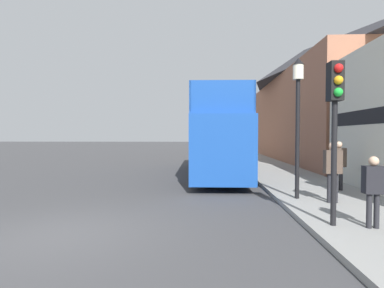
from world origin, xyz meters
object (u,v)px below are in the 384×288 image
pedestrian_second (333,166)px  lamp_post_second (251,114)px  traffic_signal (335,106)px  pedestrian_third (339,161)px  parked_car_ahead_of_bus (219,152)px  tour_bus (215,140)px  lamp_post_nearest (298,101)px  pedestrian_nearest (373,185)px

pedestrian_second → lamp_post_second: lamp_post_second is taller
traffic_signal → lamp_post_second: (0.01, 12.28, 0.68)m
pedestrian_third → traffic_signal: bearing=-114.5°
parked_car_ahead_of_bus → lamp_post_second: lamp_post_second is taller
parked_car_ahead_of_bus → pedestrian_second: 16.21m
parked_car_ahead_of_bus → lamp_post_second: 6.80m
tour_bus → parked_car_ahead_of_bus: tour_bus is taller
pedestrian_third → lamp_post_nearest: 3.14m
lamp_post_nearest → traffic_signal: bearing=-91.2°
traffic_signal → lamp_post_nearest: size_ratio=0.81×
pedestrian_nearest → lamp_post_second: (-0.74, 12.43, 2.39)m
parked_car_ahead_of_bus → pedestrian_second: pedestrian_second is taller
pedestrian_third → lamp_post_nearest: (-1.92, -1.48, 1.99)m
pedestrian_second → lamp_post_second: bearing=95.2°
parked_car_ahead_of_bus → traffic_signal: size_ratio=1.28×
pedestrian_third → traffic_signal: size_ratio=0.49×
pedestrian_third → parked_car_ahead_of_bus: bearing=104.7°
parked_car_ahead_of_bus → pedestrian_third: (3.67, -13.93, 0.47)m
pedestrian_second → pedestrian_third: 2.31m
pedestrian_nearest → pedestrian_second: pedestrian_second is taller
parked_car_ahead_of_bus → pedestrian_nearest: (2.44, -18.42, 0.34)m
parked_car_ahead_of_bus → lamp_post_second: (1.70, -6.00, 2.72)m
pedestrian_nearest → pedestrian_third: (1.22, 4.49, 0.14)m
pedestrian_nearest → traffic_signal: size_ratio=0.43×
tour_bus → pedestrian_nearest: 10.05m
pedestrian_nearest → pedestrian_third: pedestrian_third is taller
pedestrian_second → lamp_post_nearest: lamp_post_nearest is taller
lamp_post_second → lamp_post_nearest: bearing=-89.7°
pedestrian_third → tour_bus: bearing=130.3°
tour_bus → lamp_post_nearest: bearing=-71.1°
tour_bus → lamp_post_second: 4.03m
tour_bus → pedestrian_third: tour_bus is taller
pedestrian_second → lamp_post_second: size_ratio=0.37×
traffic_signal → lamp_post_nearest: (0.06, 2.86, 0.43)m
pedestrian_third → lamp_post_second: bearing=103.9°
pedestrian_nearest → lamp_post_nearest: bearing=103.1°
pedestrian_third → pedestrian_second: bearing=-117.4°
parked_car_ahead_of_bus → traffic_signal: traffic_signal is taller
lamp_post_nearest → pedestrian_nearest: bearing=-76.9°
tour_bus → parked_car_ahead_of_bus: 8.98m
pedestrian_nearest → lamp_post_nearest: (-0.70, 3.00, 2.13)m
lamp_post_second → pedestrian_second: bearing=-84.8°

